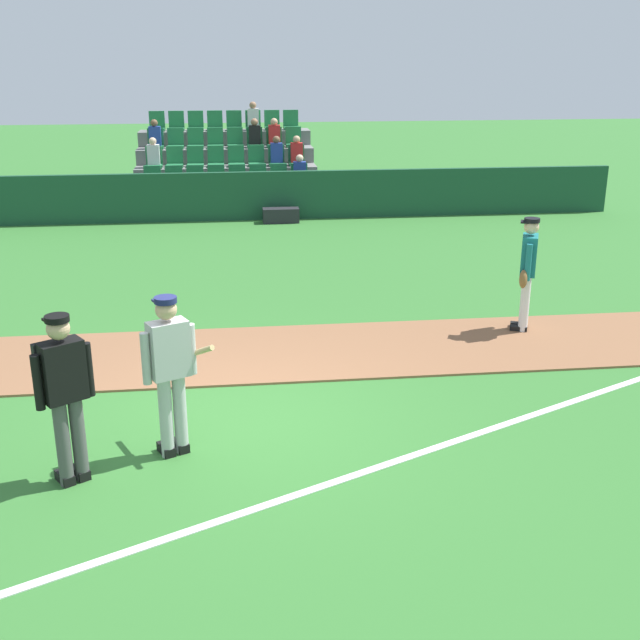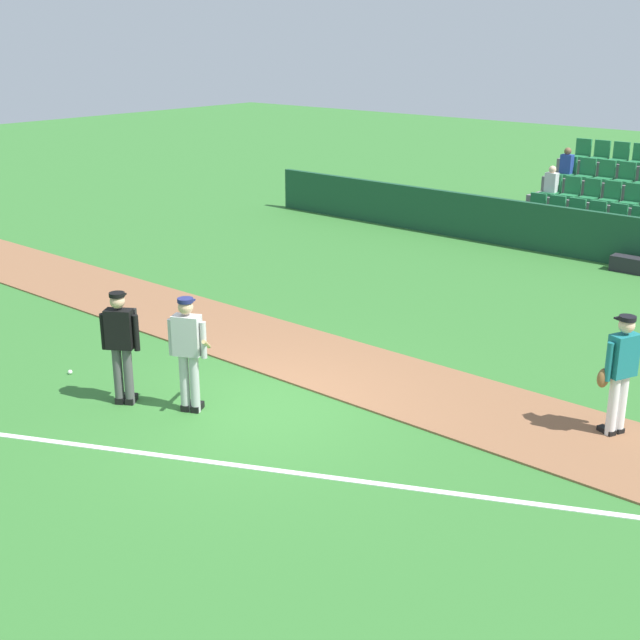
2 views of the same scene
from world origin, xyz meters
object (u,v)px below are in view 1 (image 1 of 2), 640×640
(equipment_bag, at_px, (281,215))
(umpire_home_plate, at_px, (64,390))
(batter_grey_jersey, at_px, (170,370))
(runner_teal_jersey, at_px, (527,271))

(equipment_bag, bearing_deg, umpire_home_plate, -103.58)
(batter_grey_jersey, xyz_separation_m, equipment_bag, (1.98, 11.78, -0.79))
(umpire_home_plate, bearing_deg, runner_teal_jersey, 31.76)
(umpire_home_plate, distance_m, equipment_bag, 12.62)
(batter_grey_jersey, xyz_separation_m, runner_teal_jersey, (5.09, 3.30, -0.01))
(runner_teal_jersey, bearing_deg, equipment_bag, 110.12)
(umpire_home_plate, bearing_deg, equipment_bag, 76.42)
(umpire_home_plate, bearing_deg, batter_grey_jersey, 24.94)
(runner_teal_jersey, distance_m, equipment_bag, 9.07)
(equipment_bag, bearing_deg, runner_teal_jersey, -69.88)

